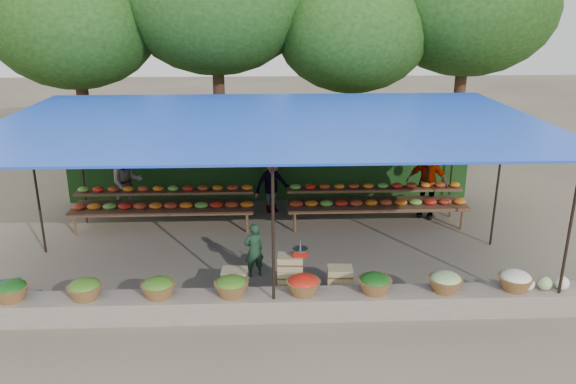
{
  "coord_description": "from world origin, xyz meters",
  "views": [
    {
      "loc": [
        -0.1,
        -11.1,
        5.03
      ],
      "look_at": [
        0.36,
        0.2,
        1.21
      ],
      "focal_mm": 35.0,
      "sensor_mm": 36.0,
      "label": 1
    }
  ],
  "objects_px": {
    "blue_crate_back": "(3,293)",
    "blue_crate_front": "(30,303)",
    "crate_counter": "(289,279)",
    "vendor_seated": "(254,250)",
    "weighing_scale": "(300,252)"
  },
  "relations": [
    {
      "from": "crate_counter",
      "to": "blue_crate_front",
      "type": "relative_size",
      "value": 5.46
    },
    {
      "from": "blue_crate_back",
      "to": "blue_crate_front",
      "type": "bearing_deg",
      "value": -41.4
    },
    {
      "from": "weighing_scale",
      "to": "blue_crate_back",
      "type": "bearing_deg",
      "value": -179.23
    },
    {
      "from": "crate_counter",
      "to": "blue_crate_back",
      "type": "distance_m",
      "value": 5.04
    },
    {
      "from": "blue_crate_front",
      "to": "blue_crate_back",
      "type": "xyz_separation_m",
      "value": [
        -0.56,
        0.29,
        0.04
      ]
    },
    {
      "from": "crate_counter",
      "to": "blue_crate_back",
      "type": "height_order",
      "value": "crate_counter"
    },
    {
      "from": "vendor_seated",
      "to": "blue_crate_front",
      "type": "xyz_separation_m",
      "value": [
        -3.85,
        -1.12,
        -0.41
      ]
    },
    {
      "from": "weighing_scale",
      "to": "blue_crate_back",
      "type": "relative_size",
      "value": 0.52
    },
    {
      "from": "vendor_seated",
      "to": "blue_crate_back",
      "type": "distance_m",
      "value": 4.5
    },
    {
      "from": "vendor_seated",
      "to": "blue_crate_front",
      "type": "distance_m",
      "value": 4.03
    },
    {
      "from": "vendor_seated",
      "to": "blue_crate_front",
      "type": "height_order",
      "value": "vendor_seated"
    },
    {
      "from": "vendor_seated",
      "to": "weighing_scale",
      "type": "bearing_deg",
      "value": 116.74
    },
    {
      "from": "blue_crate_front",
      "to": "blue_crate_back",
      "type": "height_order",
      "value": "blue_crate_back"
    },
    {
      "from": "blue_crate_front",
      "to": "vendor_seated",
      "type": "bearing_deg",
      "value": -3.2
    },
    {
      "from": "crate_counter",
      "to": "weighing_scale",
      "type": "relative_size",
      "value": 7.92
    }
  ]
}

